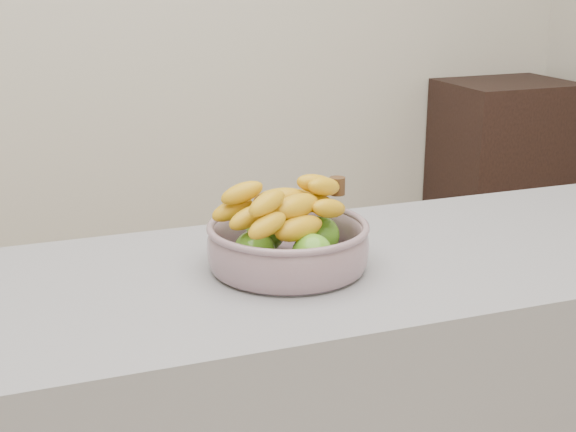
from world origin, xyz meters
The scene contains 2 objects.
cabinet centered at (1.65, 1.78, 0.48)m, with size 0.53×0.42×0.95m, color black.
fruit_bowl centered at (0.06, 0.19, 0.95)m, with size 0.29×0.29×0.15m.
Camera 1 is at (-0.41, -1.10, 1.43)m, focal length 50.00 mm.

